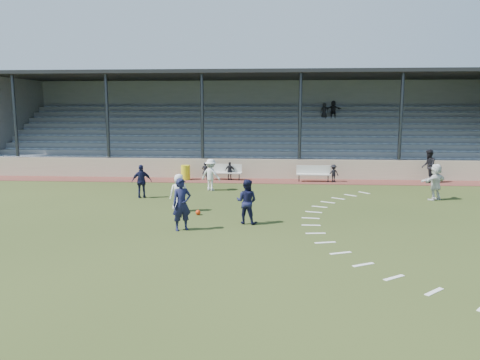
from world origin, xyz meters
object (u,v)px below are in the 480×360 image
at_px(bench_right, 313,172).
at_px(football, 198,212).
at_px(trash_bin, 186,172).
at_px(player_white_lead, 179,193).
at_px(player_navy_lead, 182,204).
at_px(bench_left, 226,170).
at_px(official, 428,166).

xyz_separation_m(bench_right, football, (-5.44, -9.08, -0.48)).
distance_m(trash_bin, football, 9.53).
bearing_deg(player_white_lead, player_navy_lead, 88.38).
distance_m(bench_left, player_white_lead, 8.89).
bearing_deg(player_navy_lead, official, 15.79).
height_order(bench_left, official, official).
bearing_deg(player_white_lead, trash_bin, -95.85).
bearing_deg(bench_left, football, -85.67).
height_order(bench_left, player_white_lead, player_white_lead).
distance_m(trash_bin, player_white_lead, 8.75).
xyz_separation_m(trash_bin, football, (2.26, -9.25, -0.36)).
distance_m(football, official, 15.20).
xyz_separation_m(bench_left, bench_right, (5.27, -0.35, 0.00)).
bearing_deg(bench_left, player_white_lead, -91.53).
relative_size(bench_right, player_white_lead, 1.24).
distance_m(player_navy_lead, official, 16.89).
relative_size(bench_right, player_navy_lead, 1.06).
relative_size(trash_bin, player_navy_lead, 0.47).
relative_size(bench_left, player_white_lead, 1.26).
distance_m(football, player_navy_lead, 2.57).
relative_size(trash_bin, football, 4.27).
bearing_deg(football, trash_bin, 103.75).
bearing_deg(bench_left, official, 4.12).
xyz_separation_m(bench_left, official, (11.92, -0.25, 0.40)).
xyz_separation_m(bench_left, player_navy_lead, (-0.35, -11.86, 0.36)).
height_order(bench_left, trash_bin, bench_left).
bearing_deg(player_white_lead, bench_right, -141.63).
distance_m(trash_bin, player_navy_lead, 11.86).
height_order(bench_right, official, official).
bearing_deg(bench_right, player_navy_lead, -115.88).
bearing_deg(trash_bin, player_navy_lead, -79.90).
bearing_deg(player_navy_lead, player_white_lead, 75.61).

